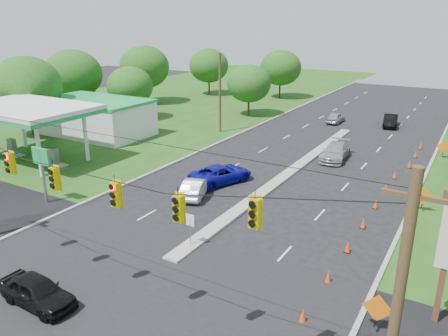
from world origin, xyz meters
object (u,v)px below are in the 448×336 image
Objects in this scene: gas_station at (86,115)px; blue_pickup at (221,174)px; white_sedan at (195,187)px; black_sedan at (37,292)px.

blue_pickup is (19.73, -4.33, -1.84)m from gas_station.
blue_pickup is at bearing -112.32° from white_sedan.
blue_pickup reaches higher than white_sedan.
gas_station is 3.74× the size of blue_pickup.
gas_station is 4.76× the size of white_sedan.
blue_pickup is (-0.97, 17.92, 0.04)m from black_sedan.
white_sedan is 3.40m from blue_pickup.
black_sedan is at bearing 114.86° from blue_pickup.
white_sedan is at bearing 108.60° from blue_pickup.
blue_pickup is (0.19, 3.39, 0.05)m from white_sedan.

